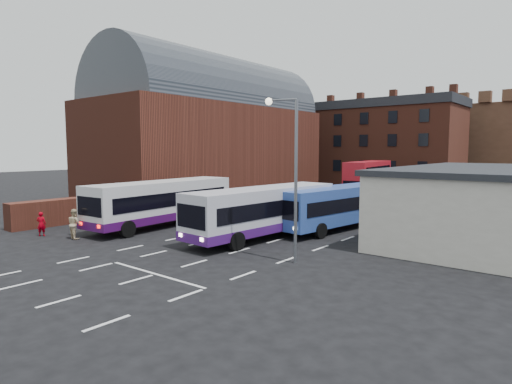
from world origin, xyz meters
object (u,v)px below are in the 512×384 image
Objects in this scene: bus_white_outbound at (163,199)px; street_lamp at (290,164)px; bus_white_inbound at (264,208)px; bus_red_double at (368,179)px; bus_blue at (338,204)px; pedestrian_red at (41,224)px; pedestrian_beige at (75,224)px.

street_lamp is at bearing -15.38° from bus_white_outbound.
street_lamp is at bearing 143.76° from bus_white_inbound.
bus_blue is at bearing 101.26° from bus_red_double.
pedestrian_red is at bearing 70.78° from bus_red_double.
pedestrian_beige is at bearing -164.65° from street_lamp.
bus_blue is 16.54m from pedestrian_beige.
pedestrian_red is (-6.80, -32.01, -1.38)m from bus_red_double.
bus_white_inbound is 5.69m from bus_blue.
bus_white_outbound is 6.21m from pedestrian_beige.
pedestrian_beige is at bearing 44.94° from bus_white_inbound.
bus_white_outbound is 1.13× the size of bus_red_double.
pedestrian_red is at bearing -116.64° from bus_white_outbound.
bus_red_double is at bearing -63.98° from bus_blue.
bus_white_outbound is 7.67m from pedestrian_red.
bus_white_inbound is 7.45× the size of pedestrian_red.
bus_white_outbound reaches higher than bus_white_inbound.
bus_red_double is at bearing -90.94° from pedestrian_beige.
bus_red_double reaches higher than bus_white_outbound.
bus_blue is 7.05× the size of pedestrian_red.
bus_white_outbound is at bearing -88.51° from pedestrian_beige.
pedestrian_beige is at bearing 57.42° from bus_blue.
street_lamp reaches higher than pedestrian_beige.
bus_white_inbound is (7.90, 1.26, -0.06)m from bus_white_outbound.
bus_red_double is 32.75m from pedestrian_red.
bus_white_outbound is 1.51× the size of street_lamp.
bus_red_double reaches higher than pedestrian_beige.
bus_white_inbound is 24.11m from bus_red_double.
pedestrian_red is 0.84× the size of pedestrian_beige.
street_lamp is 5.10× the size of pedestrian_red.
bus_blue is (10.03, 6.53, -0.17)m from bus_white_outbound.
bus_blue is 1.38× the size of street_lamp.
pedestrian_beige is at bearing 160.83° from pedestrian_red.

